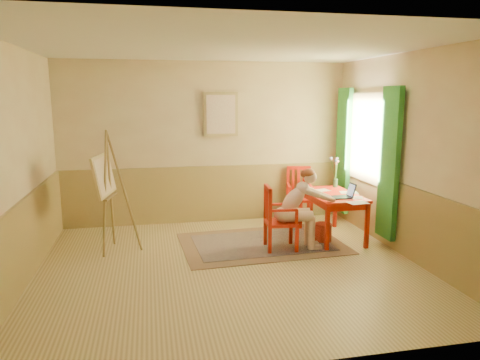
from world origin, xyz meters
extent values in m
cube|color=tan|center=(0.00, 0.00, -0.01)|extent=(5.00, 4.50, 0.02)
cube|color=white|center=(0.00, 0.00, 2.81)|extent=(5.00, 4.50, 0.02)
cube|color=tan|center=(0.00, 2.26, 1.40)|extent=(5.00, 0.02, 2.80)
cube|color=tan|center=(0.00, -2.26, 1.40)|extent=(5.00, 0.02, 2.80)
cube|color=tan|center=(-2.51, 0.00, 1.40)|extent=(0.02, 4.50, 2.80)
cube|color=tan|center=(2.51, 0.00, 1.40)|extent=(0.02, 4.50, 2.80)
cube|color=#A28A50|center=(0.00, 2.23, 0.50)|extent=(5.00, 0.04, 1.00)
cube|color=#A28A50|center=(-2.48, 0.00, 0.50)|extent=(0.04, 4.50, 1.00)
cube|color=#A28A50|center=(2.48, 0.00, 0.50)|extent=(0.04, 4.50, 1.00)
cube|color=white|center=(2.47, 1.10, 1.55)|extent=(0.02, 1.00, 1.30)
cube|color=tan|center=(2.45, 1.10, 1.55)|extent=(0.03, 1.12, 1.42)
cube|color=#368E23|center=(2.40, 0.32, 1.25)|extent=(0.08, 0.45, 2.20)
cube|color=#368E23|center=(2.40, 1.88, 1.25)|extent=(0.08, 0.45, 2.20)
cube|color=tan|center=(0.25, 2.21, 1.90)|extent=(0.60, 0.04, 0.76)
cube|color=beige|center=(0.25, 2.19, 1.90)|extent=(0.50, 0.02, 0.66)
cube|color=#8C7251|center=(0.64, 0.81, 0.01)|extent=(2.48, 1.72, 0.01)
cube|color=black|center=(0.64, 0.81, 0.01)|extent=(2.06, 1.30, 0.01)
cube|color=#B61A07|center=(1.78, 0.87, 0.70)|extent=(0.74, 1.21, 0.04)
cube|color=#B61A07|center=(1.78, 0.87, 0.63)|extent=(0.64, 1.11, 0.10)
cube|color=#B61A07|center=(1.48, 0.31, 0.34)|extent=(0.06, 0.06, 0.68)
cube|color=#B61A07|center=(2.10, 0.32, 0.34)|extent=(0.06, 0.06, 0.68)
cube|color=#B61A07|center=(1.46, 1.41, 0.34)|extent=(0.06, 0.06, 0.68)
cube|color=#B61A07|center=(2.08, 1.42, 0.34)|extent=(0.06, 0.06, 0.68)
cube|color=#B61A07|center=(0.85, 0.51, 0.41)|extent=(0.47, 0.45, 0.04)
cube|color=#B61A07|center=(0.64, 0.34, 0.19)|extent=(0.05, 0.05, 0.38)
cube|color=#B61A07|center=(1.03, 0.31, 0.19)|extent=(0.05, 0.05, 0.38)
cube|color=#B61A07|center=(0.67, 0.71, 0.19)|extent=(0.05, 0.05, 0.38)
cube|color=#B61A07|center=(1.06, 0.68, 0.19)|extent=(0.05, 0.05, 0.38)
cube|color=#B61A07|center=(0.64, 0.34, 0.69)|extent=(0.05, 0.05, 0.52)
cube|color=#B61A07|center=(0.67, 0.71, 0.69)|extent=(0.05, 0.05, 0.52)
cube|color=#B61A07|center=(0.65, 0.53, 0.92)|extent=(0.08, 0.42, 0.06)
cube|color=#B61A07|center=(0.64, 0.43, 0.67)|extent=(0.03, 0.04, 0.43)
cube|color=#B61A07|center=(0.65, 0.53, 0.67)|extent=(0.03, 0.04, 0.43)
cube|color=#B61A07|center=(0.66, 0.62, 0.67)|extent=(0.03, 0.04, 0.43)
cube|color=#B61A07|center=(0.83, 0.33, 0.64)|extent=(0.39, 0.07, 0.03)
cube|color=#B61A07|center=(1.02, 0.31, 0.53)|extent=(0.04, 0.04, 0.21)
cube|color=#B61A07|center=(0.86, 0.70, 0.64)|extent=(0.39, 0.07, 0.03)
cube|color=#B61A07|center=(1.05, 0.68, 0.53)|extent=(0.04, 0.04, 0.21)
cube|color=#B61A07|center=(1.60, 1.88, 0.42)|extent=(0.51, 0.53, 0.04)
cube|color=#B61A07|center=(1.46, 2.12, 0.20)|extent=(0.06, 0.06, 0.39)
cube|color=#B61A07|center=(1.37, 1.73, 0.20)|extent=(0.06, 0.06, 0.39)
cube|color=#B61A07|center=(1.83, 2.03, 0.20)|extent=(0.06, 0.06, 0.39)
cube|color=#B61A07|center=(1.74, 1.64, 0.20)|extent=(0.06, 0.06, 0.39)
cube|color=#B61A07|center=(1.46, 2.12, 0.70)|extent=(0.06, 0.06, 0.53)
cube|color=#B61A07|center=(1.83, 2.03, 0.70)|extent=(0.06, 0.06, 0.53)
cube|color=#B61A07|center=(1.64, 2.07, 0.94)|extent=(0.43, 0.14, 0.06)
cube|color=#B61A07|center=(1.55, 2.09, 0.69)|extent=(0.05, 0.04, 0.44)
cube|color=#B61A07|center=(1.64, 2.07, 0.69)|extent=(0.05, 0.04, 0.44)
cube|color=#B61A07|center=(1.74, 2.05, 0.69)|extent=(0.05, 0.04, 0.44)
cube|color=#B61A07|center=(1.42, 1.92, 0.65)|extent=(0.13, 0.40, 0.03)
cube|color=#B61A07|center=(1.37, 1.74, 0.54)|extent=(0.05, 0.05, 0.21)
cube|color=#B61A07|center=(1.79, 1.84, 0.65)|extent=(0.13, 0.40, 0.03)
cube|color=#B61A07|center=(1.74, 1.65, 0.54)|extent=(0.05, 0.05, 0.21)
ellipsoid|color=beige|center=(0.88, 0.50, 0.53)|extent=(0.29, 0.36, 0.21)
cylinder|color=beige|center=(1.07, 0.40, 0.52)|extent=(0.43, 0.18, 0.15)
cylinder|color=beige|center=(1.08, 0.57, 0.52)|extent=(0.43, 0.18, 0.15)
cylinder|color=beige|center=(1.27, 0.38, 0.27)|extent=(0.12, 0.12, 0.48)
cylinder|color=beige|center=(1.28, 0.55, 0.27)|extent=(0.12, 0.12, 0.48)
cube|color=beige|center=(1.33, 0.38, 0.03)|extent=(0.21, 0.10, 0.07)
cube|color=beige|center=(1.34, 0.55, 0.03)|extent=(0.21, 0.10, 0.07)
ellipsoid|color=beige|center=(1.02, 0.49, 0.74)|extent=(0.48, 0.31, 0.50)
ellipsoid|color=beige|center=(1.16, 0.48, 0.92)|extent=(0.21, 0.30, 0.17)
sphere|color=beige|center=(1.26, 0.47, 1.07)|extent=(0.20, 0.20, 0.19)
ellipsoid|color=brown|center=(1.24, 0.47, 1.13)|extent=(0.19, 0.20, 0.14)
sphere|color=brown|center=(1.16, 0.48, 1.12)|extent=(0.11, 0.11, 0.10)
cylinder|color=beige|center=(1.24, 0.33, 0.87)|extent=(0.22, 0.12, 0.14)
cylinder|color=beige|center=(1.45, 0.33, 0.79)|extent=(0.29, 0.11, 0.16)
sphere|color=beige|center=(1.32, 0.31, 0.84)|extent=(0.09, 0.09, 0.08)
sphere|color=beige|center=(1.57, 0.35, 0.74)|extent=(0.08, 0.08, 0.07)
cylinder|color=beige|center=(1.26, 0.61, 0.87)|extent=(0.21, 0.09, 0.14)
cylinder|color=beige|center=(1.47, 0.57, 0.79)|extent=(0.29, 0.15, 0.16)
sphere|color=beige|center=(1.35, 0.61, 0.84)|extent=(0.09, 0.09, 0.08)
sphere|color=beige|center=(1.59, 0.53, 0.74)|extent=(0.08, 0.08, 0.07)
cube|color=#1E2338|center=(1.78, 0.56, 0.73)|extent=(0.30, 0.22, 0.02)
cube|color=#2D3342|center=(1.78, 0.56, 0.73)|extent=(0.26, 0.17, 0.00)
cube|color=#1E2338|center=(1.95, 0.57, 0.84)|extent=(0.07, 0.21, 0.20)
cube|color=#99BFF2|center=(1.94, 0.57, 0.83)|extent=(0.05, 0.18, 0.16)
cube|color=white|center=(1.89, 0.21, 0.72)|extent=(0.29, 0.22, 0.00)
cube|color=white|center=(2.06, 0.88, 0.72)|extent=(0.31, 0.26, 0.00)
cube|color=white|center=(1.69, 1.12, 0.72)|extent=(0.31, 0.25, 0.00)
cube|color=white|center=(1.97, 0.54, 0.72)|extent=(0.33, 0.28, 0.00)
cylinder|color=#3F724C|center=(2.03, 1.34, 0.79)|extent=(0.08, 0.08, 0.13)
cylinder|color=#3F7233|center=(2.01, 1.39, 1.01)|extent=(0.06, 0.11, 0.35)
sphere|color=#728CD8|center=(1.98, 1.44, 1.19)|extent=(0.06, 0.06, 0.05)
cylinder|color=#3F7233|center=(2.01, 1.31, 1.02)|extent=(0.05, 0.08, 0.37)
sphere|color=pink|center=(1.99, 1.27, 1.21)|extent=(0.04, 0.04, 0.04)
cylinder|color=#3F7233|center=(2.04, 1.36, 0.97)|extent=(0.02, 0.04, 0.27)
sphere|color=pink|center=(2.05, 1.37, 1.11)|extent=(0.05, 0.05, 0.04)
cylinder|color=#3F7233|center=(2.01, 1.29, 1.01)|extent=(0.05, 0.11, 0.35)
sphere|color=#728CD8|center=(1.99, 1.24, 1.18)|extent=(0.05, 0.05, 0.05)
cylinder|color=#3F7233|center=(2.06, 1.38, 0.99)|extent=(0.07, 0.08, 0.31)
sphere|color=pink|center=(2.10, 1.41, 1.14)|extent=(0.05, 0.05, 0.04)
cylinder|color=#3F7233|center=(2.05, 1.36, 0.99)|extent=(0.04, 0.05, 0.31)
sphere|color=pink|center=(2.07, 1.38, 1.15)|extent=(0.04, 0.04, 0.04)
cylinder|color=#3F7233|center=(2.06, 1.38, 1.01)|extent=(0.06, 0.09, 0.35)
sphere|color=#728CD8|center=(2.09, 1.42, 1.19)|extent=(0.04, 0.04, 0.04)
cylinder|color=#BE3E29|center=(1.59, 0.72, 0.14)|extent=(0.34, 0.34, 0.29)
cylinder|color=olive|center=(-1.61, 0.84, 0.87)|extent=(0.14, 0.31, 1.75)
cylinder|color=olive|center=(-1.56, 1.12, 0.87)|extent=(0.04, 0.32, 1.75)
cylinder|color=olive|center=(-1.35, 0.93, 0.87)|extent=(0.46, 0.12, 1.75)
cylinder|color=olive|center=(-1.61, 0.98, 0.80)|extent=(0.12, 0.49, 0.03)
cube|color=olive|center=(-1.55, 0.97, 0.80)|extent=(0.16, 0.53, 0.03)
cube|color=tan|center=(-1.63, 0.99, 1.11)|extent=(0.28, 0.79, 0.58)
cube|color=beige|center=(-1.61, 0.98, 1.11)|extent=(0.23, 0.70, 0.50)
camera|label=1|loc=(-0.98, -5.46, 2.20)|focal=33.31mm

